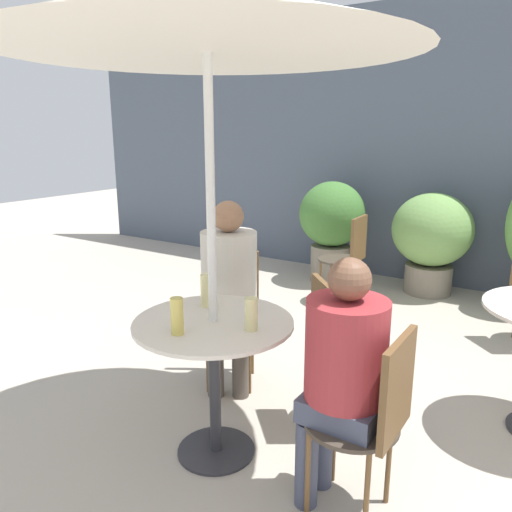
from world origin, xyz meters
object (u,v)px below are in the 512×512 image
bistro_chair_0 (373,411)px  seated_person_0 (342,366)px  beer_glass_2 (207,290)px  seated_person_1 (229,282)px  cafe_table_near (214,351)px  potted_plant_0 (332,223)px  beer_glass_0 (177,316)px  umbrella (207,19)px  potted_plant_1 (432,236)px  bistro_chair_1 (232,304)px  bistro_chair_4 (349,252)px  bistro_chair_3 (338,341)px  beer_glass_1 (251,314)px

bistro_chair_0 → seated_person_0: bearing=-90.0°
bistro_chair_0 → beer_glass_2: 1.07m
seated_person_1 → cafe_table_near: bearing=-90.0°
seated_person_0 → seated_person_1: (-1.04, 0.62, 0.04)m
seated_person_0 → potted_plant_0: size_ratio=1.05×
beer_glass_2 → beer_glass_0: bearing=-72.8°
bistro_chair_0 → umbrella: umbrella is taller
potted_plant_1 → bistro_chair_1: bearing=-104.7°
beer_glass_2 → potted_plant_1: 3.24m
bistro_chair_0 → bistro_chair_1: size_ratio=1.00×
seated_person_0 → potted_plant_1: 3.40m
bistro_chair_4 → seated_person_1: seated_person_1 is taller
beer_glass_0 → potted_plant_0: size_ratio=0.16×
bistro_chair_4 → umbrella: (0.31, -2.57, 1.62)m
bistro_chair_3 → beer_glass_1: bearing=117.1°
umbrella → bistro_chair_3: bearing=53.0°
potted_plant_1 → bistro_chair_3: bearing=-86.7°
bistro_chair_3 → seated_person_1: size_ratio=0.70×
bistro_chair_1 → umbrella: size_ratio=0.38×
cafe_table_near → umbrella: 1.56m
seated_person_0 → umbrella: (-0.70, 0.01, 1.45)m
beer_glass_1 → beer_glass_2: (-0.38, 0.15, 0.01)m
beer_glass_1 → cafe_table_near: bearing=-179.0°
cafe_table_near → potted_plant_0: potted_plant_0 is taller
beer_glass_0 → potted_plant_0: (-0.74, 3.43, -0.17)m
seated_person_1 → beer_glass_2: bearing=-97.3°
beer_glass_0 → potted_plant_1: potted_plant_1 is taller
seated_person_1 → beer_glass_0: bearing=-99.4°
bistro_chair_0 → bistro_chair_3: bearing=-143.7°
bistro_chair_1 → beer_glass_0: bearing=-98.0°
beer_glass_2 → bistro_chair_4: bearing=93.6°
bistro_chair_3 → seated_person_0: size_ratio=0.75×
potted_plant_1 → potted_plant_0: bearing=-171.8°
cafe_table_near → bistro_chair_4: bistro_chair_4 is taller
seated_person_0 → beer_glass_2: bearing=-100.3°
beer_glass_1 → potted_plant_1: bearing=89.2°
bistro_chair_4 → seated_person_1: bearing=-1.6°
bistro_chair_4 → cafe_table_near: bearing=6.1°
seated_person_0 → potted_plant_0: seated_person_0 is taller
bistro_chair_0 → bistro_chair_1: bearing=-120.0°
bistro_chair_1 → bistro_chair_3: size_ratio=1.00×
bistro_chair_4 → seated_person_0: seated_person_0 is taller
beer_glass_1 → umbrella: bearing=-179.0°
potted_plant_0 → umbrella: 3.62m
potted_plant_0 → potted_plant_1: (1.05, 0.15, -0.05)m
umbrella → bistro_chair_1: bearing=119.0°
seated_person_1 → potted_plant_0: 2.64m
bistro_chair_3 → beer_glass_0: beer_glass_0 is taller
bistro_chair_4 → beer_glass_2: bearing=2.8°
seated_person_0 → beer_glass_1: size_ratio=7.29×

